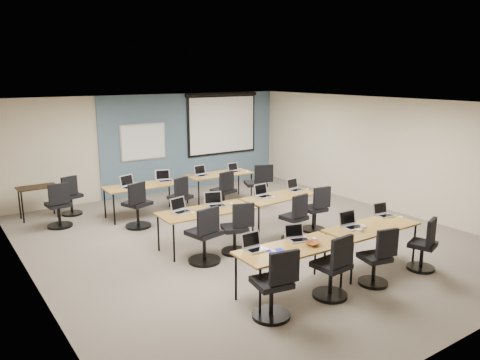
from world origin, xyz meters
TOP-DOWN VIEW (x-y plane):
  - floor at (0.00, 0.00)m, footprint 8.00×9.00m
  - ceiling at (0.00, 0.00)m, footprint 8.00×9.00m
  - wall_back at (0.00, 4.50)m, footprint 8.00×0.04m
  - wall_front at (0.00, -4.50)m, footprint 8.00×0.04m
  - wall_left at (-4.00, 0.00)m, footprint 0.04×9.00m
  - wall_right at (4.00, 0.00)m, footprint 0.04×9.00m
  - blue_accent_panel at (1.25, 4.47)m, footprint 5.50×0.04m
  - whiteboard at (-0.30, 4.43)m, footprint 1.28×0.03m
  - projector_screen at (2.20, 4.41)m, footprint 2.40×0.10m
  - training_table_front_left at (-0.89, -2.33)m, footprint 1.69×0.71m
  - training_table_front_right at (0.90, -2.34)m, footprint 1.70×0.71m
  - training_table_mid_left at (-0.92, 0.07)m, footprint 1.83×0.76m
  - training_table_mid_right at (0.90, 0.10)m, footprint 1.66×0.69m
  - training_table_back_left at (-1.11, 2.64)m, footprint 1.74×0.73m
  - training_table_back_right at (1.02, 2.70)m, footprint 1.71×0.71m
  - laptop_0 at (-1.37, -2.07)m, footprint 0.32×0.27m
  - mouse_0 at (-1.20, -2.31)m, footprint 0.08×0.11m
  - task_chair_0 at (-1.55, -2.77)m, footprint 0.53×0.53m
  - laptop_1 at (-0.58, -2.12)m, footprint 0.31×0.26m
  - mouse_1 at (-0.34, -2.25)m, footprint 0.06×0.09m
  - task_chair_1 at (-0.47, -2.80)m, footprint 0.52×0.52m
  - laptop_2 at (0.57, -2.17)m, footprint 0.35×0.30m
  - mouse_2 at (0.76, -2.25)m, footprint 0.09×0.11m
  - task_chair_2 at (0.41, -2.88)m, footprint 0.46×0.46m
  - laptop_3 at (1.54, -2.06)m, footprint 0.30×0.26m
  - mouse_3 at (1.71, -2.31)m, footprint 0.08×0.10m
  - task_chair_3 at (1.51, -2.95)m, footprint 0.48×0.46m
  - laptop_4 at (-1.38, 0.25)m, footprint 0.34×0.29m
  - mouse_4 at (-1.23, 0.04)m, footprint 0.06×0.09m
  - task_chair_4 at (-1.35, -0.60)m, footprint 0.57×0.57m
  - laptop_5 at (-0.63, 0.23)m, footprint 0.35×0.30m
  - mouse_5 at (-0.31, 0.15)m, footprint 0.08×0.12m
  - task_chair_5 at (-0.64, -0.54)m, footprint 0.51×0.50m
  - laptop_6 at (0.57, 0.26)m, footprint 0.33×0.28m
  - mouse_6 at (0.69, 0.06)m, footprint 0.08×0.10m
  - task_chair_6 at (0.68, -0.64)m, footprint 0.49×0.49m
  - laptop_7 at (1.47, 0.29)m, footprint 0.33×0.28m
  - mouse_7 at (1.74, 0.18)m, footprint 0.08×0.10m
  - task_chair_7 at (1.42, -0.44)m, footprint 0.50×0.50m
  - laptop_8 at (-1.45, 2.64)m, footprint 0.36×0.30m
  - mouse_8 at (-1.14, 2.50)m, footprint 0.08×0.11m
  - task_chair_8 at (-1.57, 1.88)m, footprint 0.58×0.55m
  - laptop_9 at (-0.52, 2.74)m, footprint 0.35×0.29m
  - mouse_9 at (-0.33, 2.54)m, footprint 0.09×0.12m
  - task_chair_9 at (-0.48, 1.99)m, footprint 0.52×0.50m
  - laptop_10 at (0.53, 2.76)m, footprint 0.34×0.29m
  - mouse_10 at (0.85, 2.44)m, footprint 0.08×0.11m
  - task_chair_10 at (0.60, 1.83)m, footprint 0.53×0.53m
  - laptop_11 at (1.46, 2.67)m, footprint 0.30×0.26m
  - mouse_11 at (1.70, 2.42)m, footprint 0.08×0.10m
  - task_chair_11 at (1.61, 1.86)m, footprint 0.61×0.58m
  - blue_mousepad at (-1.15, -2.33)m, footprint 0.27×0.23m
  - snack_bowl at (-0.55, -2.43)m, footprint 0.23×0.23m
  - snack_plate at (0.57, -2.31)m, footprint 0.18×0.18m
  - coffee_cup at (0.58, -2.41)m, footprint 0.08×0.08m
  - utility_table at (-3.17, 3.80)m, footprint 0.85×0.47m
  - spare_chair_a at (-2.49, 3.63)m, footprint 0.48×0.47m
  - spare_chair_b at (-2.95, 2.85)m, footprint 0.52×0.52m

SIDE VIEW (x-z plane):
  - floor at x=0.00m, z-range -0.01..0.01m
  - task_chair_3 at x=1.51m, z-range -0.09..0.86m
  - task_chair_2 at x=0.41m, z-range -0.09..0.87m
  - spare_chair_a at x=-2.49m, z-range -0.09..0.87m
  - task_chair_6 at x=0.68m, z-range -0.09..0.89m
  - task_chair_5 at x=-0.64m, z-range -0.09..0.89m
  - task_chair_9 at x=-0.48m, z-range -0.09..0.89m
  - task_chair_7 at x=1.42m, z-range -0.09..0.90m
  - task_chair_1 at x=-0.47m, z-range -0.09..0.92m
  - spare_chair_b at x=-2.95m, z-range -0.09..0.92m
  - task_chair_0 at x=-1.55m, z-range -0.09..0.92m
  - task_chair_10 at x=0.60m, z-range -0.09..0.92m
  - task_chair_8 at x=-1.57m, z-range -0.09..0.94m
  - task_chair_4 at x=-1.35m, z-range -0.09..0.96m
  - task_chair_11 at x=1.61m, z-range -0.09..0.96m
  - utility_table at x=-3.17m, z-range 0.27..1.02m
  - training_table_mid_right at x=0.90m, z-range 0.32..1.05m
  - training_table_front_left at x=-0.89m, z-range 0.32..1.05m
  - training_table_front_right at x=0.90m, z-range 0.32..1.05m
  - training_table_back_right at x=1.02m, z-range 0.32..1.05m
  - training_table_back_left at x=-1.11m, z-range 0.32..1.05m
  - training_table_mid_left at x=-0.92m, z-range 0.32..1.05m
  - blue_mousepad at x=-1.15m, z-range 0.73..0.74m
  - snack_plate at x=0.57m, z-range 0.73..0.74m
  - mouse_7 at x=1.74m, z-range 0.73..0.76m
  - mouse_3 at x=1.71m, z-range 0.73..0.76m
  - mouse_11 at x=1.70m, z-range 0.73..0.76m
  - mouse_6 at x=0.69m, z-range 0.73..0.76m
  - mouse_1 at x=-0.34m, z-range 0.73..0.76m
  - mouse_8 at x=-1.14m, z-range 0.73..0.76m
  - mouse_4 at x=-1.23m, z-range 0.73..0.76m
  - mouse_2 at x=0.76m, z-range 0.72..0.76m
  - mouse_10 at x=0.85m, z-range 0.72..0.76m
  - mouse_0 at x=-1.20m, z-range 0.72..0.76m
  - mouse_9 at x=-0.33m, z-range 0.72..0.76m
  - mouse_5 at x=-0.31m, z-range 0.72..0.76m
  - snack_bowl at x=-0.55m, z-range 0.73..0.78m
  - coffee_cup at x=0.58m, z-range 0.74..0.80m
  - laptop_11 at x=1.46m, z-range 0.67..0.90m
  - laptop_3 at x=1.54m, z-range 0.67..0.90m
  - laptop_1 at x=-0.58m, z-range 0.67..0.91m
  - laptop_0 at x=-1.37m, z-range 0.67..0.91m
  - laptop_7 at x=1.47m, z-range 0.67..0.92m
  - laptop_6 at x=0.57m, z-range 0.67..0.92m
  - laptop_10 at x=0.53m, z-range 0.67..0.92m
  - laptop_4 at x=-1.38m, z-range 0.66..0.92m
  - laptop_9 at x=-0.52m, z-range 0.66..0.93m
  - laptop_2 at x=0.57m, z-range 0.66..0.93m
  - laptop_5 at x=-0.63m, z-range 0.66..0.93m
  - laptop_8 at x=-1.45m, z-range 0.66..0.93m
  - wall_back at x=0.00m, z-range 0.00..2.70m
  - wall_front at x=0.00m, z-range 0.00..2.70m
  - wall_left at x=-4.00m, z-range 0.00..2.70m
  - wall_right at x=4.00m, z-range 0.00..2.70m
  - blue_accent_panel at x=1.25m, z-range 0.00..2.70m
  - whiteboard at x=-0.30m, z-range 0.96..1.94m
  - projector_screen at x=2.20m, z-range 0.98..2.80m
  - ceiling at x=0.00m, z-range 2.69..2.71m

